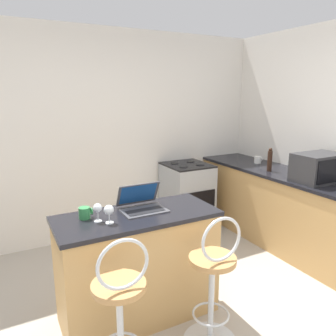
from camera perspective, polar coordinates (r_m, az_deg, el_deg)
The scene contains 13 objects.
wall_back at distance 4.21m, azimuth -10.46°, elevation 5.51°, with size 12.00×0.06×2.60m.
breakfast_bar at distance 2.80m, azimuth -5.19°, elevation -16.62°, with size 1.28×0.56×0.90m.
counter_right at distance 4.19m, azimuth 20.70°, elevation -7.11°, with size 0.67×2.83×0.90m.
bar_stool_near at distance 2.25m, azimuth -8.23°, elevation -24.02°, with size 0.40×0.40×1.03m.
bar_stool_far at distance 2.52m, azimuth 7.86°, elevation -19.51°, with size 0.40×0.40×1.03m.
laptop at distance 2.68m, azimuth -4.61°, elevation -6.12°, with size 0.36×0.29×0.21m.
microwave at distance 3.83m, azimuth 24.73°, elevation 0.06°, with size 0.53×0.35×0.30m.
stove_range at distance 4.48m, azimuth 3.30°, elevation -4.99°, with size 0.57×0.61×0.91m.
mug_green at distance 2.57m, azimuth -14.28°, elevation -7.58°, with size 0.10×0.09×0.09m.
wine_glass_short at distance 2.47m, azimuth -12.17°, elevation -6.95°, with size 0.07×0.07×0.14m.
pepper_mill at distance 4.13m, azimuth 17.30°, elevation 1.33°, with size 0.06×0.06×0.29m.
wine_glass_tall at distance 2.43m, azimuth -10.26°, elevation -7.32°, with size 0.07×0.07×0.14m.
mug_white at distance 4.57m, azimuth 15.36°, elevation 1.39°, with size 0.11×0.09×0.09m.
Camera 1 is at (-1.25, -1.66, 1.84)m, focal length 35.00 mm.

